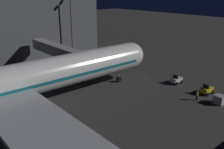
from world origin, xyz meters
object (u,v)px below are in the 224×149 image
object	(u,v)px
apron_floodlight_mast	(71,22)
ground_crew_marshaller_fwd	(197,95)
baggage_tug_lead	(207,90)
baggage_tug_spare	(176,80)
traffic_cone_nose_port	(143,78)
baggage_container_spare	(219,99)
traffic_cone_nose_starboard	(130,73)
jet_bridge	(62,52)

from	to	relation	value
apron_floodlight_mast	ground_crew_marshaller_fwd	size ratio (longest dim) A/B	9.54
baggage_tug_lead	ground_crew_marshaller_fwd	world-z (taller)	baggage_tug_lead
baggage_tug_spare	ground_crew_marshaller_fwd	size ratio (longest dim) A/B	1.40
baggage_tug_lead	traffic_cone_nose_port	size ratio (longest dim) A/B	4.64
baggage_container_spare	traffic_cone_nose_port	size ratio (longest dim) A/B	3.01
ground_crew_marshaller_fwd	traffic_cone_nose_starboard	distance (m)	18.48
jet_bridge	apron_floodlight_mast	xyz separation A→B (m)	(13.17, -10.98, 4.59)
apron_floodlight_mast	baggage_tug_lead	bearing A→B (deg)	-174.36
jet_bridge	ground_crew_marshaller_fwd	size ratio (longest dim) A/B	12.87
traffic_cone_nose_port	traffic_cone_nose_starboard	world-z (taller)	same
jet_bridge	baggage_container_spare	bearing A→B (deg)	-158.35
jet_bridge	baggage_tug_spare	distance (m)	26.35
baggage_tug_lead	traffic_cone_nose_starboard	distance (m)	18.26
jet_bridge	traffic_cone_nose_port	size ratio (longest dim) A/B	41.96
traffic_cone_nose_port	jet_bridge	bearing A→B (deg)	39.53
baggage_container_spare	traffic_cone_nose_port	bearing A→B (deg)	2.25
traffic_cone_nose_port	baggage_container_spare	bearing A→B (deg)	-177.75
baggage_container_spare	ground_crew_marshaller_fwd	xyz separation A→B (m)	(3.36, 1.73, 0.20)
baggage_tug_lead	traffic_cone_nose_port	xyz separation A→B (m)	(13.59, 3.07, -0.51)
baggage_tug_spare	traffic_cone_nose_port	bearing A→B (deg)	27.13
jet_bridge	traffic_cone_nose_starboard	bearing A→B (deg)	-130.19
jet_bridge	baggage_container_spare	xyz separation A→B (m)	(-31.93, -12.67, -4.60)
jet_bridge	traffic_cone_nose_port	bearing A→B (deg)	-140.47
traffic_cone_nose_starboard	baggage_tug_lead	bearing A→B (deg)	-170.32
baggage_tug_spare	traffic_cone_nose_port	world-z (taller)	baggage_tug_spare
apron_floodlight_mast	baggage_tug_lead	xyz separation A→B (m)	(-41.29, -4.08, -9.20)
baggage_container_spare	traffic_cone_nose_starboard	xyz separation A→B (m)	(21.80, 0.68, -0.51)
traffic_cone_nose_starboard	baggage_tug_spare	bearing A→B (deg)	-163.08
baggage_tug_lead	baggage_container_spare	size ratio (longest dim) A/B	1.55
baggage_tug_lead	ground_crew_marshaller_fwd	distance (m)	4.14
apron_floodlight_mast	baggage_container_spare	world-z (taller)	apron_floodlight_mast
ground_crew_marshaller_fwd	traffic_cone_nose_port	world-z (taller)	ground_crew_marshaller_fwd
ground_crew_marshaller_fwd	baggage_tug_lead	bearing A→B (deg)	-83.74
apron_floodlight_mast	baggage_tug_spare	distance (m)	35.61
apron_floodlight_mast	baggage_tug_spare	world-z (taller)	apron_floodlight_mast
baggage_tug_lead	traffic_cone_nose_starboard	world-z (taller)	baggage_tug_lead
apron_floodlight_mast	baggage_tug_spare	size ratio (longest dim) A/B	6.83
baggage_container_spare	baggage_tug_lead	bearing A→B (deg)	-32.01
jet_bridge	traffic_cone_nose_starboard	distance (m)	16.51
ground_crew_marshaller_fwd	traffic_cone_nose_port	xyz separation A→B (m)	(14.04, -1.04, -0.71)
baggage_tug_lead	apron_floodlight_mast	bearing A→B (deg)	5.64
baggage_tug_spare	traffic_cone_nose_port	distance (m)	7.24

